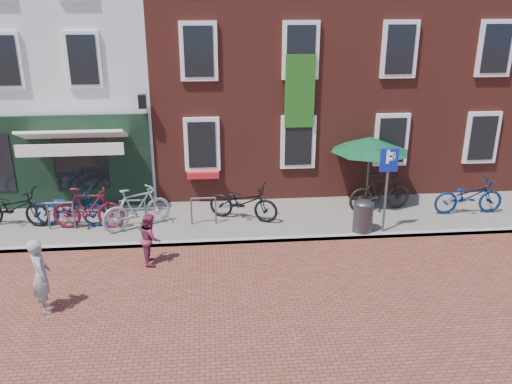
{
  "coord_description": "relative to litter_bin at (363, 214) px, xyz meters",
  "views": [
    {
      "loc": [
        0.72,
        -13.22,
        6.51
      ],
      "look_at": [
        1.93,
        0.19,
        1.42
      ],
      "focal_mm": 37.87,
      "sensor_mm": 36.0,
      "label": 1
    }
  ],
  "objects": [
    {
      "name": "ground",
      "position": [
        -4.94,
        -0.3,
        -0.62
      ],
      "size": [
        80.0,
        80.0,
        0.0
      ],
      "primitive_type": "plane",
      "color": "brown"
    },
    {
      "name": "litter_bin",
      "position": [
        0.0,
        0.0,
        0.0
      ],
      "size": [
        0.55,
        0.55,
        1.01
      ],
      "color": "#3B3B3E",
      "rests_on": "sidewalk"
    },
    {
      "name": "bicycle_1",
      "position": [
        -7.67,
        0.9,
        0.09
      ],
      "size": [
        2.08,
        0.74,
        1.22
      ],
      "primitive_type": "imported",
      "rotation": [
        0.0,
        0.0,
        1.49
      ],
      "color": "#550D1E",
      "rests_on": "sidewalk"
    },
    {
      "name": "bicycle_2",
      "position": [
        -8.23,
        1.13,
        0.03
      ],
      "size": [
        2.18,
        1.02,
        1.1
      ],
      "primitive_type": "imported",
      "rotation": [
        0.0,
        0.0,
        1.43
      ],
      "color": "navy",
      "rests_on": "sidewalk"
    },
    {
      "name": "building_brick_right",
      "position": [
        3.06,
        6.7,
        4.38
      ],
      "size": [
        6.0,
        8.0,
        10.0
      ],
      "primitive_type": "cube",
      "color": "maroon",
      "rests_on": "ground"
    },
    {
      "name": "sidewalk",
      "position": [
        -3.94,
        1.2,
        -0.57
      ],
      "size": [
        24.0,
        3.0,
        0.1
      ],
      "primitive_type": "cube",
      "color": "slate",
      "rests_on": "ground"
    },
    {
      "name": "parking_sign",
      "position": [
        0.58,
        -0.06,
        1.14
      ],
      "size": [
        0.5,
        0.08,
        2.43
      ],
      "color": "#4C4C4F",
      "rests_on": "sidewalk"
    },
    {
      "name": "bicycle_0",
      "position": [
        -9.85,
        1.29,
        0.03
      ],
      "size": [
        2.19,
        1.08,
        1.1
      ],
      "primitive_type": "imported",
      "rotation": [
        0.0,
        0.0,
        1.4
      ],
      "color": "black",
      "rests_on": "sidewalk"
    },
    {
      "name": "boy",
      "position": [
        -5.76,
        -1.15,
        0.04
      ],
      "size": [
        0.59,
        0.71,
        1.33
      ],
      "primitive_type": "imported",
      "rotation": [
        0.0,
        0.0,
        1.72
      ],
      "color": "maroon",
      "rests_on": "ground"
    },
    {
      "name": "bicycle_5",
      "position": [
        0.93,
        1.46,
        0.09
      ],
      "size": [
        2.11,
        0.92,
        1.22
      ],
      "primitive_type": "imported",
      "rotation": [
        0.0,
        0.0,
        1.75
      ],
      "color": "black",
      "rests_on": "sidewalk"
    },
    {
      "name": "parasol",
      "position": [
        0.71,
        2.1,
        1.5
      ],
      "size": [
        2.43,
        2.43,
        2.27
      ],
      "color": "#4C4C4F",
      "rests_on": "sidewalk"
    },
    {
      "name": "building_brick_mid",
      "position": [
        -2.94,
        6.7,
        4.38
      ],
      "size": [
        6.0,
        8.0,
        10.0
      ],
      "primitive_type": "cube",
      "color": "maroon",
      "rests_on": "ground"
    },
    {
      "name": "bicycle_6",
      "position": [
        3.53,
        1.01,
        0.03
      ],
      "size": [
        2.1,
        0.74,
        1.1
      ],
      "primitive_type": "imported",
      "rotation": [
        0.0,
        0.0,
        1.57
      ],
      "color": "#071C4D",
      "rests_on": "sidewalk"
    },
    {
      "name": "woman",
      "position": [
        -7.85,
        -3.14,
        0.22
      ],
      "size": [
        0.61,
        0.72,
        1.68
      ],
      "primitive_type": "imported",
      "rotation": [
        0.0,
        0.0,
        1.99
      ],
      "color": "gray",
      "rests_on": "ground"
    },
    {
      "name": "bicycle_4",
      "position": [
        -3.27,
        1.14,
        0.03
      ],
      "size": [
        2.22,
        1.47,
        1.1
      ],
      "primitive_type": "imported",
      "rotation": [
        0.0,
        0.0,
        1.18
      ],
      "color": "black",
      "rests_on": "sidewalk"
    },
    {
      "name": "building_stucco",
      "position": [
        -9.94,
        6.7,
        3.88
      ],
      "size": [
        8.0,
        8.0,
        9.0
      ],
      "primitive_type": "cube",
      "color": "silver",
      "rests_on": "ground"
    },
    {
      "name": "bicycle_3",
      "position": [
        -6.32,
        0.8,
        0.09
      ],
      "size": [
        2.07,
        1.47,
        1.22
      ],
      "primitive_type": "imported",
      "rotation": [
        0.0,
        0.0,
        2.06
      ],
      "color": "gray",
      "rests_on": "sidewalk"
    }
  ]
}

